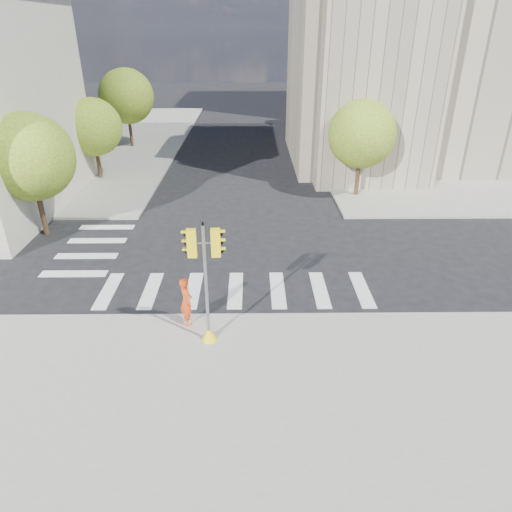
{
  "coord_description": "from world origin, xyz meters",
  "views": [
    {
      "loc": [
        0.61,
        -18.71,
        10.01
      ],
      "look_at": [
        0.77,
        -2.95,
        2.1
      ],
      "focal_mm": 32.0,
      "sensor_mm": 36.0,
      "label": 1
    }
  ],
  "objects_px": {
    "lamp_near": "(357,115)",
    "traffic_signal": "(207,294)",
    "lamp_far": "(327,90)",
    "photographer": "(186,301)"
  },
  "relations": [
    {
      "from": "lamp_near",
      "to": "traffic_signal",
      "type": "bearing_deg",
      "value": -114.43
    },
    {
      "from": "lamp_far",
      "to": "traffic_signal",
      "type": "bearing_deg",
      "value": -104.85
    },
    {
      "from": "lamp_far",
      "to": "traffic_signal",
      "type": "distance_m",
      "value": 34.89
    },
    {
      "from": "lamp_near",
      "to": "traffic_signal",
      "type": "relative_size",
      "value": 1.81
    },
    {
      "from": "photographer",
      "to": "lamp_far",
      "type": "bearing_deg",
      "value": -39.64
    },
    {
      "from": "lamp_near",
      "to": "lamp_far",
      "type": "distance_m",
      "value": 14.0
    },
    {
      "from": "lamp_far",
      "to": "lamp_near",
      "type": "bearing_deg",
      "value": -90.0
    },
    {
      "from": "lamp_near",
      "to": "lamp_far",
      "type": "height_order",
      "value": "same"
    },
    {
      "from": "lamp_far",
      "to": "photographer",
      "type": "height_order",
      "value": "lamp_far"
    },
    {
      "from": "traffic_signal",
      "to": "lamp_far",
      "type": "bearing_deg",
      "value": 72.91
    }
  ]
}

